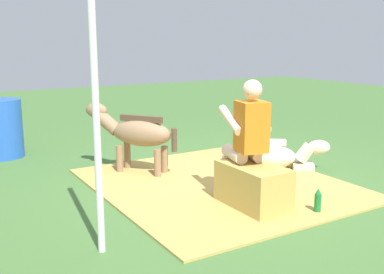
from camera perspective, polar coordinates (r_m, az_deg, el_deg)
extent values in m
plane|color=#426B33|center=(5.77, 3.67, -5.55)|extent=(24.00, 24.00, 0.00)
cube|color=tan|center=(5.65, 3.23, -5.82)|extent=(3.05, 2.75, 0.02)
cube|color=tan|center=(4.89, 7.52, -6.09)|extent=(0.79, 0.45, 0.46)
cylinder|color=beige|center=(4.98, 5.24, -2.09)|extent=(0.42, 0.23, 0.14)
cylinder|color=beige|center=(5.23, 4.32, -4.78)|extent=(0.11, 0.11, 0.46)
cube|color=black|center=(5.30, 4.28, -6.86)|extent=(0.24, 0.15, 0.06)
cylinder|color=beige|center=(5.06, 7.32, -1.91)|extent=(0.42, 0.23, 0.14)
cylinder|color=beige|center=(5.31, 6.33, -4.57)|extent=(0.11, 0.11, 0.46)
cube|color=black|center=(5.37, 6.28, -6.63)|extent=(0.24, 0.15, 0.06)
cube|color=orange|center=(4.77, 7.35, 1.29)|extent=(0.36, 0.34, 0.52)
cylinder|color=beige|center=(4.86, 4.76, 2.15)|extent=(0.51, 0.20, 0.26)
cylinder|color=beige|center=(4.99, 8.16, 2.33)|extent=(0.51, 0.20, 0.26)
sphere|color=beige|center=(4.71, 7.48, 5.84)|extent=(0.20, 0.20, 0.20)
ellipsoid|color=#8C6B4C|center=(6.02, -6.27, 0.47)|extent=(0.87, 0.75, 0.34)
cylinder|color=#8C6B4C|center=(6.15, -8.93, -2.75)|extent=(0.09, 0.09, 0.37)
cylinder|color=#8C6B4C|center=(6.32, -7.98, -2.33)|extent=(0.09, 0.09, 0.37)
cylinder|color=#8C6B4C|center=(5.89, -4.27, -3.32)|extent=(0.09, 0.09, 0.37)
cylinder|color=#8C6B4C|center=(6.06, -3.41, -2.86)|extent=(0.09, 0.09, 0.37)
cylinder|color=#8C6B4C|center=(6.25, -10.31, 1.72)|extent=(0.40, 0.36, 0.33)
ellipsoid|color=#8C6B4C|center=(6.33, -11.73, 3.25)|extent=(0.35, 0.32, 0.20)
cube|color=#4D3A2A|center=(5.98, -6.31, 2.26)|extent=(0.52, 0.40, 0.08)
cylinder|color=#4D3A2A|center=(5.82, -2.20, -0.37)|extent=(0.07, 0.07, 0.30)
ellipsoid|color=beige|center=(6.31, 8.75, -2.43)|extent=(0.83, 0.95, 0.36)
cube|color=beige|center=(6.43, 13.52, -3.57)|extent=(0.36, 0.37, 0.10)
cylinder|color=beige|center=(6.38, 13.78, -1.93)|extent=(0.31, 0.34, 0.30)
ellipsoid|color=beige|center=(6.40, 15.40, -1.24)|extent=(0.30, 0.34, 0.20)
cube|color=#F2EDC5|center=(6.28, 9.53, -0.66)|extent=(0.31, 0.41, 0.08)
cylinder|color=#197233|center=(4.90, 15.26, -7.96)|extent=(0.07, 0.07, 0.21)
cone|color=#197233|center=(4.85, 15.35, -6.47)|extent=(0.06, 0.06, 0.06)
cylinder|color=blue|center=(7.42, -22.46, 0.97)|extent=(0.60, 0.60, 0.87)
cylinder|color=silver|center=(3.71, -11.76, 2.44)|extent=(0.06, 0.06, 2.28)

